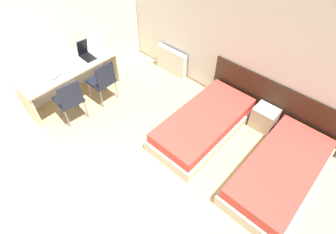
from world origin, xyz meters
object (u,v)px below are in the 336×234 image
bed_near_window (204,124)px  nightstand (264,118)px  laptop (86,54)px  chair_near_notebook (69,99)px  chair_near_laptop (103,80)px  bed_near_door (280,172)px

bed_near_window → nightstand: 1.12m
laptop → chair_near_notebook: bearing=-52.7°
laptop → chair_near_laptop: bearing=-5.6°
chair_near_laptop → bed_near_door: bearing=10.0°
bed_near_door → chair_near_laptop: 3.54m
bed_near_window → laptop: (-2.57, -0.56, 0.61)m
nightstand → chair_near_notebook: 3.55m
bed_near_window → chair_near_laptop: chair_near_laptop is taller
bed_near_window → chair_near_laptop: 2.13m
chair_near_laptop → laptop: bearing=170.6°
bed_near_window → bed_near_door: same height
bed_near_window → nightstand: size_ratio=4.68×
nightstand → chair_near_notebook: chair_near_notebook is taller
bed_near_window → chair_near_notebook: chair_near_notebook is taller
chair_near_notebook → nightstand: bearing=45.7°
bed_near_window → chair_near_notebook: (-2.00, -1.39, 0.32)m
bed_near_window → chair_near_notebook: size_ratio=2.24×
bed_near_door → chair_near_notebook: bearing=-158.1°
bed_near_door → chair_near_notebook: (-3.47, -1.39, 0.32)m
chair_near_notebook → bed_near_door: bearing=28.2°
bed_near_door → nightstand: bearing=130.7°
bed_near_window → laptop: bearing=-167.6°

